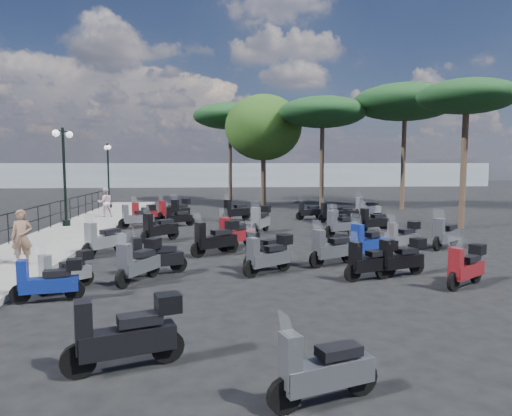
{
  "coord_description": "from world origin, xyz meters",
  "views": [
    {
      "loc": [
        -0.41,
        -15.92,
        3.01
      ],
      "look_at": [
        1.15,
        2.37,
        1.2
      ],
      "focal_mm": 32.0,
      "sensor_mm": 36.0,
      "label": 1
    }
  ],
  "objects": [
    {
      "name": "broadleaf_tree",
      "position": [
        2.9,
        16.58,
        5.5
      ],
      "size": [
        5.46,
        5.46,
        7.84
      ],
      "color": "#38281E",
      "rests_on": "ground"
    },
    {
      "name": "lamp_post_2",
      "position": [
        -7.34,
        13.99,
        2.49
      ],
      "size": [
        0.63,
        1.14,
        4.1
      ],
      "rotation": [
        0.0,
        0.0,
        0.38
      ],
      "color": "black",
      "rests_on": "sidewalk"
    },
    {
      "name": "scooter_22",
      "position": [
        5.06,
        3.8,
        0.47
      ],
      "size": [
        1.27,
        1.17,
        1.25
      ],
      "rotation": [
        0.0,
        0.0,
        2.3
      ],
      "color": "black",
      "rests_on": "ground"
    },
    {
      "name": "scooter_19",
      "position": [
        2.94,
        -2.94,
        0.48
      ],
      "size": [
        1.59,
        0.99,
        1.4
      ],
      "rotation": [
        0.0,
        0.0,
        2.07
      ],
      "color": "black",
      "rests_on": "ground"
    },
    {
      "name": "scooter_2",
      "position": [
        -2.09,
        -3.65,
        0.46
      ],
      "size": [
        1.6,
        0.81,
        1.34
      ],
      "rotation": [
        0.0,
        0.0,
        1.94
      ],
      "color": "black",
      "rests_on": "ground"
    },
    {
      "name": "scooter_21",
      "position": [
        4.69,
        2.3,
        0.52
      ],
      "size": [
        1.6,
        0.96,
        1.37
      ],
      "rotation": [
        0.0,
        0.0,
        2.03
      ],
      "color": "black",
      "rests_on": "ground"
    },
    {
      "name": "scooter_23",
      "position": [
        5.41,
        6.75,
        0.44
      ],
      "size": [
        1.58,
        0.64,
        1.28
      ],
      "rotation": [
        0.0,
        0.0,
        1.81
      ],
      "color": "black",
      "rests_on": "ground"
    },
    {
      "name": "scooter_29",
      "position": [
        7.8,
        8.36,
        0.51
      ],
      "size": [
        1.78,
        0.85,
        1.47
      ],
      "rotation": [
        0.0,
        0.0,
        1.9
      ],
      "color": "black",
      "rests_on": "ground"
    },
    {
      "name": "scooter_14",
      "position": [
        -0.47,
        -1.13,
        0.54
      ],
      "size": [
        1.6,
        1.13,
        1.44
      ],
      "rotation": [
        0.0,
        0.0,
        2.14
      ],
      "color": "black",
      "rests_on": "ground"
    },
    {
      "name": "scooter_3",
      "position": [
        -4.13,
        -0.81,
        0.5
      ],
      "size": [
        1.15,
        1.54,
        1.44
      ],
      "rotation": [
        0.0,
        0.0,
        2.53
      ],
      "color": "black",
      "rests_on": "ground"
    },
    {
      "name": "distant_hills",
      "position": [
        0.0,
        45.0,
        1.5
      ],
      "size": [
        70.0,
        8.0,
        3.0
      ],
      "primitive_type": "cube",
      "color": "gray",
      "rests_on": "ground"
    },
    {
      "name": "scooter_0",
      "position": [
        -4.08,
        -5.9,
        0.46
      ],
      "size": [
        1.52,
        0.56,
        1.22
      ],
      "rotation": [
        0.0,
        0.0,
        1.77
      ],
      "color": "black",
      "rests_on": "ground"
    },
    {
      "name": "scooter_17",
      "position": [
        0.54,
        7.72,
        0.5
      ],
      "size": [
        1.55,
        1.16,
        1.45
      ],
      "rotation": [
        0.0,
        0.0,
        2.19
      ],
      "color": "black",
      "rests_on": "ground"
    },
    {
      "name": "scooter_16",
      "position": [
        1.44,
        3.43,
        0.56
      ],
      "size": [
        1.02,
        1.74,
        1.49
      ],
      "rotation": [
        0.0,
        0.0,
        2.7
      ],
      "color": "black",
      "rests_on": "ground"
    },
    {
      "name": "railing",
      "position": [
        -7.8,
        2.8,
        0.9
      ],
      "size": [
        0.04,
        26.04,
        1.1
      ],
      "color": "black",
      "rests_on": "sidewalk"
    },
    {
      "name": "scooter_11",
      "position": [
        -2.32,
        7.92,
        0.56
      ],
      "size": [
        0.95,
        1.77,
        1.48
      ],
      "rotation": [
        0.0,
        0.0,
        2.75
      ],
      "color": "black",
      "rests_on": "ground"
    },
    {
      "name": "scooter_15",
      "position": [
        0.22,
        -0.07,
        0.51
      ],
      "size": [
        1.39,
        1.39,
        1.48
      ],
      "rotation": [
        0.0,
        0.0,
        2.36
      ],
      "color": "black",
      "rests_on": "ground"
    },
    {
      "name": "scooter_6",
      "position": [
        -1.75,
        -9.38,
        0.53
      ],
      "size": [
        1.7,
        0.84,
        1.4
      ],
      "rotation": [
        0.0,
        0.0,
        1.91
      ],
      "color": "black",
      "rests_on": "ground"
    },
    {
      "name": "ground",
      "position": [
        0.0,
        0.0,
        0.0
      ],
      "size": [
        120.0,
        120.0,
        0.0
      ],
      "primitive_type": "plane",
      "color": "black",
      "rests_on": "ground"
    },
    {
      "name": "scooter_26",
      "position": [
        5.91,
        -0.96,
        0.49
      ],
      "size": [
        1.49,
        0.95,
        1.3
      ],
      "rotation": [
        0.0,
        0.0,
        2.07
      ],
      "color": "black",
      "rests_on": "ground"
    },
    {
      "name": "scooter_5",
      "position": [
        -2.95,
        8.47,
        0.47
      ],
      "size": [
        1.26,
        1.28,
        1.35
      ],
      "rotation": [
        0.0,
        0.0,
        2.36
      ],
      "color": "black",
      "rests_on": "ground"
    },
    {
      "name": "scooter_12",
      "position": [
        0.87,
        -10.57,
        0.43
      ],
      "size": [
        1.52,
        0.72,
        1.25
      ],
      "rotation": [
        0.0,
        0.0,
        1.9
      ],
      "color": "black",
      "rests_on": "ground"
    },
    {
      "name": "scooter_27",
      "position": [
        7.59,
        -0.67,
        0.49
      ],
      "size": [
        1.48,
        1.19,
        1.42
      ],
      "rotation": [
        0.0,
        0.0,
        2.23
      ],
      "color": "black",
      "rests_on": "ground"
    },
    {
      "name": "scooter_25",
      "position": [
        4.28,
        -2.19,
        0.51
      ],
      "size": [
        1.6,
        1.17,
        1.48
      ],
      "rotation": [
        0.0,
        0.0,
        2.17
      ],
      "color": "black",
      "rests_on": "ground"
    },
    {
      "name": "pine_0",
      "position": [
        6.48,
        13.77,
        6.29
      ],
      "size": [
        5.77,
        5.77,
        7.32
      ],
      "color": "#38281E",
      "rests_on": "ground"
    },
    {
      "name": "scooter_4",
      "position": [
        -4.08,
        5.42,
        0.53
      ],
      "size": [
        1.65,
        0.99,
        1.42
      ],
      "rotation": [
        0.0,
        0.0,
        2.02
      ],
      "color": "black",
      "rests_on": "ground"
    },
    {
      "name": "scooter_10",
      "position": [
        -2.29,
        5.91,
        0.42
      ],
      "size": [
        1.49,
        0.64,
        1.21
      ],
      "rotation": [
        0.0,
        0.0,
        1.84
      ],
      "color": "black",
      "rests_on": "ground"
    },
    {
      "name": "pine_2",
      "position": [
        0.63,
        20.14,
        6.62
      ],
      "size": [
        5.77,
        5.77,
        7.66
      ],
      "color": "#38281E",
      "rests_on": "ground"
    },
    {
      "name": "lamp_post_1",
      "position": [
        -7.32,
        5.46,
        2.69
      ],
      "size": [
        0.59,
        1.27,
        4.45
      ],
      "rotation": [
        0.0,
        0.0,
        -0.28
      ],
      "color": "black",
      "rests_on": "sidewalk"
    },
    {
      "name": "scooter_20",
      "position": [
        4.45,
        -4.36,
        0.49
      ],
      "size": [
        1.56,
        0.81,
        1.3
      ],
      "rotation": [
        0.0,
        0.0,
        1.93
      ],
      "color": "black",
      "rests_on": "ground"
    },
    {
      "name": "scooter_1",
      "position": [
        -4.01,
        -5.0,
        0.44
      ],
      "size": [
        1.12,
        1.17,
        1.18
      ],
      "rotation": [
        0.0,
        0.0,
        2.39
      ],
      "color": "black",
      "rests_on": "ground"
    },
    {
      "name": "pedestrian_far",
      "position": [
        -6.37,
        8.89,
        0.93
      ],
      "size": [
        0.92,
        0.83,
        1.56
      ],
      "primitive_type": "imported",
      "rotation": [
        0.0,
        0.0,
        3.51
      ],
      "color": "beige",
      "rests_on": "sidewalk"
    },
    {
      "name": "scooter_30",
      "position": [
        -4.13,
        7.38,
        0.47
      ],
      "size": [
        1.26,
        1.28,
        1.35
      ],
      "rotation": [
        0.0,
        0.0,
        2.36
      ],
      "color": "black",
      "rests_on": "ground"
    },
    {
      "name": "woman",
      "position": [
        -5.9,
        -2.75,
        0.94
      ],
      "size": [
        0.61,
        0.44,
        1.57
      ],
      "primitive_type": "imported",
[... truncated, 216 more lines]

